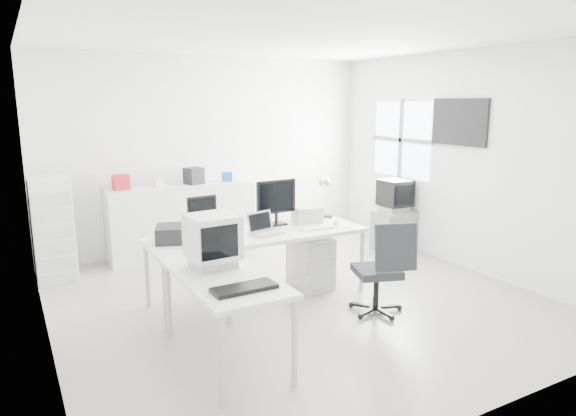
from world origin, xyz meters
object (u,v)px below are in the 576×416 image
lcd_monitor_large (276,203)px  sideboard (182,220)px  laser_printer (307,214)px  inkjet_printer (180,233)px  filing_cabinet (53,231)px  main_desk (259,266)px  side_desk (225,317)px  laptop (267,224)px  crt_monitor (213,242)px  lcd_monitor_small (202,216)px  crt_tv (395,196)px  drawer_pedestal (311,262)px  tv_cabinet (394,230)px  office_chair (377,267)px

lcd_monitor_large → sideboard: 1.93m
laser_printer → inkjet_printer: bearing=-165.1°
lcd_monitor_large → filing_cabinet: (-2.28, 1.41, -0.37)m
main_desk → side_desk: same height
laptop → sideboard: size_ratio=0.18×
crt_monitor → side_desk: bearing=-93.5°
laser_printer → laptop: bearing=-144.9°
lcd_monitor_large → laser_printer: 0.44m
lcd_monitor_small → sideboard: bearing=75.5°
lcd_monitor_small → crt_tv: size_ratio=0.82×
side_desk → inkjet_printer: 1.28m
drawer_pedestal → crt_monitor: 1.92m
lcd_monitor_small → laptop: 0.70m
lcd_monitor_small → crt_monitor: 1.14m
drawer_pedestal → inkjet_printer: size_ratio=1.28×
laser_printer → crt_monitor: crt_monitor is taller
laser_printer → lcd_monitor_small: bearing=-170.7°
inkjet_printer → crt_monitor: (0.00, -0.95, 0.14)m
inkjet_printer → lcd_monitor_large: 1.22m
main_desk → tv_cabinet: main_desk is taller
side_desk → drawer_pedestal: side_desk is taller
drawer_pedestal → laser_printer: size_ratio=1.89×
laptop → laser_printer: 0.77m
side_desk → office_chair: size_ratio=1.42×
tv_cabinet → office_chair: bearing=-134.7°
laser_printer → office_chair: size_ratio=0.32×
side_desk → drawer_pedestal: bearing=36.6°
drawer_pedestal → office_chair: bearing=-79.1°
crt_monitor → main_desk: bearing=41.5°
main_desk → sideboard: (-0.23, 2.01, 0.13)m
laptop → crt_tv: 2.66m
laser_printer → tv_cabinet: 1.98m
laptop → office_chair: 1.25m
drawer_pedestal → laser_printer: (0.05, 0.17, 0.54)m
side_desk → lcd_monitor_small: (0.30, 1.35, 0.58)m
main_desk → lcd_monitor_large: bearing=35.5°
inkjet_printer → laser_printer: 1.60m
lcd_monitor_large → crt_tv: bearing=9.3°
laser_printer → main_desk: bearing=-153.1°
tv_cabinet → drawer_pedestal: bearing=-159.3°
inkjet_printer → laser_printer: size_ratio=1.47×
lcd_monitor_large → laptop: (-0.30, -0.35, -0.15)m
crt_tv → inkjet_printer: bearing=-169.1°
drawer_pedestal → crt_monitor: (-1.55, -0.90, 0.68)m
drawer_pedestal → laptop: laptop is taller
lcd_monitor_small → office_chair: 1.93m
sideboard → laser_printer: bearing=-61.3°
crt_monitor → inkjet_printer: bearing=86.5°
lcd_monitor_large → laser_printer: lcd_monitor_large is taller
crt_tv → sideboard: (-2.81, 1.26, -0.31)m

